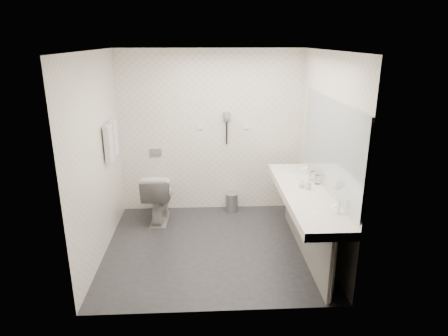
{
  "coord_description": "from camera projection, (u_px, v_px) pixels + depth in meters",
  "views": [
    {
      "loc": [
        -0.1,
        -4.66,
        2.63
      ],
      "look_at": [
        0.15,
        0.15,
        1.05
      ],
      "focal_mm": 31.76,
      "sensor_mm": 36.0,
      "label": 1
    }
  ],
  "objects": [
    {
      "name": "vanity_panel",
      "position": [
        304.0,
        226.0,
        5.0
      ],
      "size": [
        0.03,
        2.15,
        0.75
      ],
      "primitive_type": "cube",
      "color": "gray",
      "rests_on": "floor"
    },
    {
      "name": "vanity_counter",
      "position": [
        305.0,
        195.0,
        4.87
      ],
      "size": [
        0.55,
        2.2,
        0.1
      ],
      "primitive_type": "cube",
      "color": "white",
      "rests_on": "floor"
    },
    {
      "name": "switch_plate_b",
      "position": [
        246.0,
        126.0,
        6.08
      ],
      "size": [
        0.09,
        0.02,
        0.09
      ],
      "primitive_type": "cube",
      "color": "white",
      "rests_on": "wall_back"
    },
    {
      "name": "vanity_post_far",
      "position": [
        290.0,
        195.0,
        5.99
      ],
      "size": [
        0.06,
        0.06,
        0.75
      ],
      "primitive_type": "cylinder",
      "color": "silver",
      "rests_on": "floor"
    },
    {
      "name": "wall_back",
      "position": [
        210.0,
        133.0,
        6.09
      ],
      "size": [
        2.8,
        0.0,
        2.8
      ],
      "primitive_type": "plane",
      "rotation": [
        1.57,
        0.0,
        0.0
      ],
      "color": "white",
      "rests_on": "floor"
    },
    {
      "name": "faucet_far",
      "position": [
        308.0,
        168.0,
        5.45
      ],
      "size": [
        0.04,
        0.04,
        0.15
      ],
      "primitive_type": "cylinder",
      "color": "silver",
      "rests_on": "vanity_counter"
    },
    {
      "name": "towel_rail",
      "position": [
        109.0,
        124.0,
        5.22
      ],
      "size": [
        0.02,
        0.62,
        0.02
      ],
      "primitive_type": "cylinder",
      "rotation": [
        1.57,
        0.0,
        0.0
      ],
      "color": "silver",
      "rests_on": "wall_left"
    },
    {
      "name": "dryer_cradle",
      "position": [
        227.0,
        117.0,
        6.0
      ],
      "size": [
        0.1,
        0.04,
        0.14
      ],
      "primitive_type": "cube",
      "color": "gray",
      "rests_on": "wall_back"
    },
    {
      "name": "ceiling",
      "position": [
        211.0,
        51.0,
        4.47
      ],
      "size": [
        2.8,
        2.8,
        0.0
      ],
      "primitive_type": "plane",
      "rotation": [
        3.14,
        0.0,
        0.0
      ],
      "color": "white",
      "rests_on": "wall_back"
    },
    {
      "name": "toilet",
      "position": [
        158.0,
        196.0,
        5.92
      ],
      "size": [
        0.45,
        0.77,
        0.77
      ],
      "primitive_type": "imported",
      "rotation": [
        0.0,
        0.0,
        3.11
      ],
      "color": "white",
      "rests_on": "floor"
    },
    {
      "name": "soap_bottle_a",
      "position": [
        308.0,
        185.0,
        4.89
      ],
      "size": [
        0.08,
        0.08,
        0.12
      ],
      "primitive_type": "imported",
      "rotation": [
        0.0,
        0.0,
        0.66
      ],
      "color": "beige",
      "rests_on": "vanity_counter"
    },
    {
      "name": "towel_far",
      "position": [
        113.0,
        138.0,
        5.42
      ],
      "size": [
        0.07,
        0.24,
        0.48
      ],
      "primitive_type": "cube",
      "color": "silver",
      "rests_on": "towel_rail"
    },
    {
      "name": "faucet_near",
      "position": [
        338.0,
        207.0,
        4.22
      ],
      "size": [
        0.04,
        0.04,
        0.15
      ],
      "primitive_type": "cylinder",
      "color": "silver",
      "rests_on": "vanity_counter"
    },
    {
      "name": "flush_plate",
      "position": [
        156.0,
        152.0,
        6.13
      ],
      "size": [
        0.18,
        0.02,
        0.12
      ],
      "primitive_type": "cube",
      "color": "#B2B5BA",
      "rests_on": "wall_back"
    },
    {
      "name": "glass_right",
      "position": [
        312.0,
        176.0,
        5.21
      ],
      "size": [
        0.07,
        0.07,
        0.12
      ],
      "primitive_type": "cylinder",
      "rotation": [
        0.0,
        0.0,
        0.17
      ],
      "color": "silver",
      "rests_on": "vanity_counter"
    },
    {
      "name": "basin_far",
      "position": [
        293.0,
        175.0,
        5.47
      ],
      "size": [
        0.4,
        0.31,
        0.05
      ],
      "primitive_type": "ellipsoid",
      "color": "white",
      "rests_on": "vanity_counter"
    },
    {
      "name": "wall_left",
      "position": [
        97.0,
        158.0,
        4.79
      ],
      "size": [
        0.0,
        2.6,
        2.6
      ],
      "primitive_type": "plane",
      "rotation": [
        1.57,
        0.0,
        1.57
      ],
      "color": "white",
      "rests_on": "floor"
    },
    {
      "name": "mirror",
      "position": [
        330.0,
        143.0,
        4.68
      ],
      "size": [
        0.02,
        2.2,
        1.05
      ],
      "primitive_type": "cube",
      "color": "#B2BCC6",
      "rests_on": "wall_right"
    },
    {
      "name": "switch_plate_a",
      "position": [
        201.0,
        126.0,
        6.04
      ],
      "size": [
        0.09,
        0.02,
        0.09
      ],
      "primitive_type": "cube",
      "color": "white",
      "rests_on": "wall_back"
    },
    {
      "name": "wall_right",
      "position": [
        325.0,
        155.0,
        4.93
      ],
      "size": [
        0.0,
        2.6,
        2.6
      ],
      "primitive_type": "plane",
      "rotation": [
        1.57,
        0.0,
        -1.57
      ],
      "color": "white",
      "rests_on": "floor"
    },
    {
      "name": "towel_near",
      "position": [
        109.0,
        143.0,
        5.16
      ],
      "size": [
        0.07,
        0.24,
        0.48
      ],
      "primitive_type": "cube",
      "color": "silver",
      "rests_on": "towel_rail"
    },
    {
      "name": "dryer_cord",
      "position": [
        227.0,
        133.0,
        6.06
      ],
      "size": [
        0.02,
        0.02,
        0.35
      ],
      "primitive_type": "cylinder",
      "color": "black",
      "rests_on": "dryer_cradle"
    },
    {
      "name": "dryer_barrel",
      "position": [
        227.0,
        116.0,
        5.92
      ],
      "size": [
        0.08,
        0.14,
        0.08
      ],
      "primitive_type": "cylinder",
      "rotation": [
        1.57,
        0.0,
        0.0
      ],
      "color": "gray",
      "rests_on": "dryer_cradle"
    },
    {
      "name": "pedal_bin",
      "position": [
        232.0,
        203.0,
        6.3
      ],
      "size": [
        0.25,
        0.25,
        0.28
      ],
      "primitive_type": "cylinder",
      "rotation": [
        0.0,
        0.0,
        -0.32
      ],
      "color": "#B2B5BA",
      "rests_on": "floor"
    },
    {
      "name": "basin_near",
      "position": [
        320.0,
        215.0,
        4.24
      ],
      "size": [
        0.4,
        0.31,
        0.05
      ],
      "primitive_type": "ellipsoid",
      "color": "white",
      "rests_on": "vanity_counter"
    },
    {
      "name": "wall_front",
      "position": [
        216.0,
        197.0,
        3.63
      ],
      "size": [
        2.8,
        0.0,
        2.8
      ],
      "primitive_type": "plane",
      "rotation": [
        -1.57,
        0.0,
        0.0
      ],
      "color": "white",
      "rests_on": "floor"
    },
    {
      "name": "glass_left",
      "position": [
        317.0,
        179.0,
        5.07
      ],
      "size": [
        0.06,
        0.06,
        0.12
      ],
      "primitive_type": "cylinder",
      "rotation": [
        0.0,
        0.0,
        0.01
      ],
      "color": "silver",
      "rests_on": "vanity_counter"
    },
    {
      "name": "soap_bottle_b",
      "position": [
        302.0,
        184.0,
        4.96
      ],
      "size": [
        0.09,
        0.09,
        0.1
      ],
      "primitive_type": "imported",
      "rotation": [
        0.0,
        0.0,
        -0.14
      ],
      "color": "beige",
      "rests_on": "vanity_counter"
    },
    {
      "name": "vanity_post_near",
      "position": [
        332.0,
        272.0,
        4.02
      ],
      "size": [
        0.06,
        0.06,
        0.75
      ],
      "primitive_type": "cylinder",
      "color": "silver",
      "rests_on": "floor"
    },
    {
      "name": "bin_lid",
      "position": [
        232.0,
        194.0,
        6.25
      ],
      "size": [
        0.2,
        0.2,
        0.02
      ],
      "primitive_type": "cylinder",
      "color": "#B2B5BA",
      "rests_on": "pedal_bin"
    },
    {
      "name": "floor",
      "position": [
        213.0,
        247.0,
        5.25
      ],
      "size": [
        2.8,
        2.8,
        0.0
      ],
      "primitive_type": "plane",
      "color": "#25252A",
      "rests_on": "ground"
    }
  ]
}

